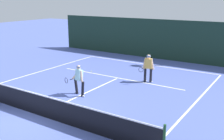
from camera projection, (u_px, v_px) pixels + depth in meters
The scene contains 9 objects.
ground_plane at pixel (38, 115), 11.54m from camera, with size 80.00×80.00×0.00m, color #4E5FAF.
court_line_baseline_far at pixel (147, 64), 20.26m from camera, with size 10.55×0.10×0.01m, color white.
court_line_service at pixel (118, 78), 16.86m from camera, with size 8.60×0.10×0.01m, color white.
court_line_centre at pixel (85, 93), 14.13m from camera, with size 0.10×6.40×0.01m, color white.
tennis_net at pixel (37, 104), 11.41m from camera, with size 11.56×0.09×1.11m.
player_near at pixel (79, 79), 13.67m from camera, with size 1.02×0.88×1.60m.
player_far at pixel (148, 67), 15.83m from camera, with size 0.70×0.88×1.67m.
tennis_ball at pixel (91, 71), 18.27m from camera, with size 0.07×0.07×0.07m, color #D1E033.
back_fence_windscreen at pixel (161, 39), 21.73m from camera, with size 19.79×0.12×3.22m, color #1A3125.
Camera 1 is at (8.46, -7.19, 4.88)m, focal length 43.03 mm.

